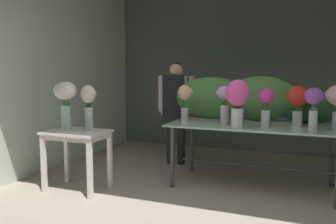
% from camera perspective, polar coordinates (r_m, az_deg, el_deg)
% --- Properties ---
extents(ground_plane, '(8.43, 8.43, 0.00)m').
position_cam_1_polar(ground_plane, '(4.83, 8.10, -10.65)').
color(ground_plane, '#9E9384').
extents(wall_back, '(4.93, 0.12, 2.93)m').
position_cam_1_polar(wall_back, '(6.50, 12.39, 6.73)').
color(wall_back, slate).
rests_on(wall_back, ground).
extents(wall_left, '(0.12, 3.95, 2.93)m').
position_cam_1_polar(wall_left, '(5.72, -16.53, 6.67)').
color(wall_left, silver).
rests_on(wall_left, ground).
extents(display_table_glass, '(2.04, 0.98, 0.79)m').
position_cam_1_polar(display_table_glass, '(4.43, 13.77, -3.32)').
color(display_table_glass, silver).
rests_on(display_table_glass, ground).
extents(side_table_white, '(0.72, 0.51, 0.72)m').
position_cam_1_polar(side_table_white, '(4.33, -14.62, -4.39)').
color(side_table_white, silver).
rests_on(side_table_white, ground).
extents(florist, '(0.59, 0.24, 1.56)m').
position_cam_1_polar(florist, '(5.37, 1.28, 1.55)').
color(florist, '#232328').
rests_on(florist, ground).
extents(foliage_backdrop, '(2.21, 0.32, 0.58)m').
position_cam_1_polar(foliage_backdrop, '(4.75, 13.81, 1.94)').
color(foliage_backdrop, '#477F3D').
rests_on(foliage_backdrop, display_table_glass).
extents(vase_peach_freesia, '(0.20, 0.17, 0.47)m').
position_cam_1_polar(vase_peach_freesia, '(4.54, 2.75, 2.29)').
color(vase_peach_freesia, silver).
rests_on(vase_peach_freesia, display_table_glass).
extents(vase_lilac_anemones, '(0.21, 0.20, 0.47)m').
position_cam_1_polar(vase_lilac_anemones, '(4.30, 9.24, 1.85)').
color(vase_lilac_anemones, silver).
rests_on(vase_lilac_anemones, display_table_glass).
extents(vase_scarlet_dahlias, '(0.27, 0.25, 0.48)m').
position_cam_1_polar(vase_scarlet_dahlias, '(4.40, 20.41, 1.78)').
color(vase_scarlet_dahlias, silver).
rests_on(vase_scarlet_dahlias, display_table_glass).
extents(vase_magenta_ranunculus, '(0.18, 0.18, 0.45)m').
position_cam_1_polar(vase_magenta_ranunculus, '(4.15, 15.60, 1.29)').
color(vase_magenta_ranunculus, silver).
rests_on(vase_magenta_ranunculus, display_table_glass).
extents(vase_fuchsia_hydrangea, '(0.28, 0.27, 0.55)m').
position_cam_1_polar(vase_fuchsia_hydrangea, '(4.04, 11.25, 2.19)').
color(vase_fuchsia_hydrangea, silver).
rests_on(vase_fuchsia_hydrangea, display_table_glass).
extents(vase_violet_carnations, '(0.20, 0.19, 0.47)m').
position_cam_1_polar(vase_violet_carnations, '(4.08, 22.67, 1.37)').
color(vase_violet_carnations, silver).
rests_on(vase_violet_carnations, display_table_glass).
extents(vase_white_roses_tall, '(0.28, 0.28, 0.58)m').
position_cam_1_polar(vase_white_roses_tall, '(4.35, -16.33, 2.21)').
color(vase_white_roses_tall, silver).
rests_on(vase_white_roses_tall, side_table_white).
extents(vase_cream_lisianthus_tall, '(0.19, 0.18, 0.54)m').
position_cam_1_polar(vase_cream_lisianthus_tall, '(4.23, -12.79, 1.39)').
color(vase_cream_lisianthus_tall, silver).
rests_on(vase_cream_lisianthus_tall, side_table_white).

